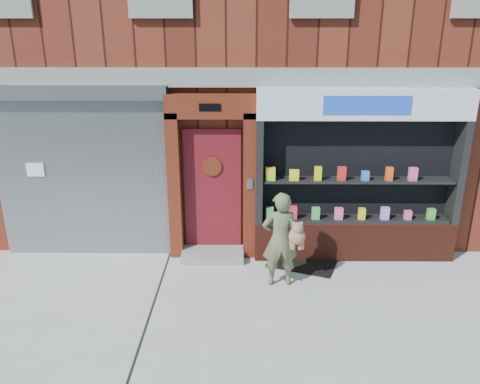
{
  "coord_description": "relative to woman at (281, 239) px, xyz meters",
  "views": [
    {
      "loc": [
        -0.21,
        -5.84,
        3.86
      ],
      "look_at": [
        -0.26,
        1.0,
        1.5
      ],
      "focal_mm": 35.0,
      "sensor_mm": 36.0,
      "label": 1
    }
  ],
  "objects": [
    {
      "name": "ground",
      "position": [
        -0.39,
        -0.83,
        -0.78
      ],
      "size": [
        80.0,
        80.0,
        0.0
      ],
      "primitive_type": "plane",
      "color": "#9E9E99",
      "rests_on": "ground"
    },
    {
      "name": "building",
      "position": [
        -0.39,
        5.16,
        3.22
      ],
      "size": [
        12.0,
        8.16,
        8.0
      ],
      "color": "#531C13",
      "rests_on": "ground"
    },
    {
      "name": "shutter_bay",
      "position": [
        -3.39,
        1.1,
        0.94
      ],
      "size": [
        3.1,
        0.3,
        3.04
      ],
      "color": "gray",
      "rests_on": "ground"
    },
    {
      "name": "red_door_bay",
      "position": [
        -1.14,
        1.03,
        0.67
      ],
      "size": [
        1.52,
        0.58,
        2.9
      ],
      "color": "#4B180C",
      "rests_on": "ground"
    },
    {
      "name": "pharmacy_bay",
      "position": [
        1.36,
        0.98,
        0.59
      ],
      "size": [
        3.5,
        0.41,
        3.0
      ],
      "color": "#531C13",
      "rests_on": "ground"
    },
    {
      "name": "woman",
      "position": [
        0.0,
        0.0,
        0.0
      ],
      "size": [
        0.69,
        0.42,
        1.55
      ],
      "color": "#5B603F",
      "rests_on": "ground"
    },
    {
      "name": "doormat",
      "position": [
        0.45,
        0.72,
        -0.77
      ],
      "size": [
        1.34,
        1.15,
        0.03
      ],
      "primitive_type": "cube",
      "rotation": [
        0.0,
        0.0,
        -0.38
      ],
      "color": "black",
      "rests_on": "ground"
    }
  ]
}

